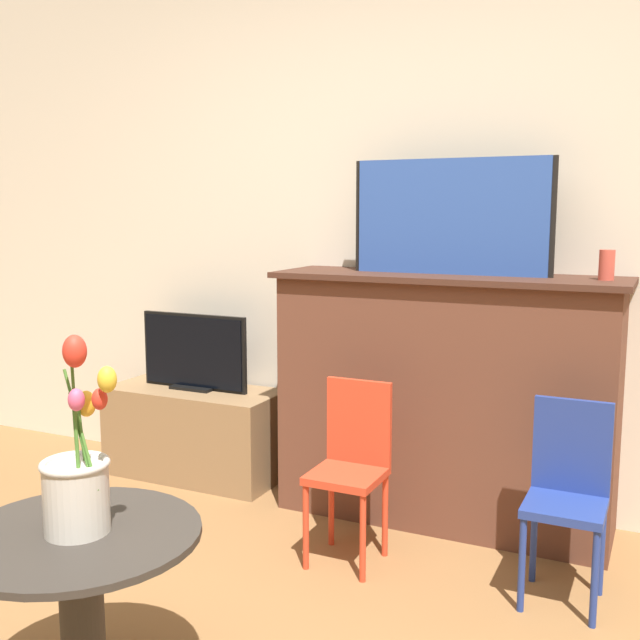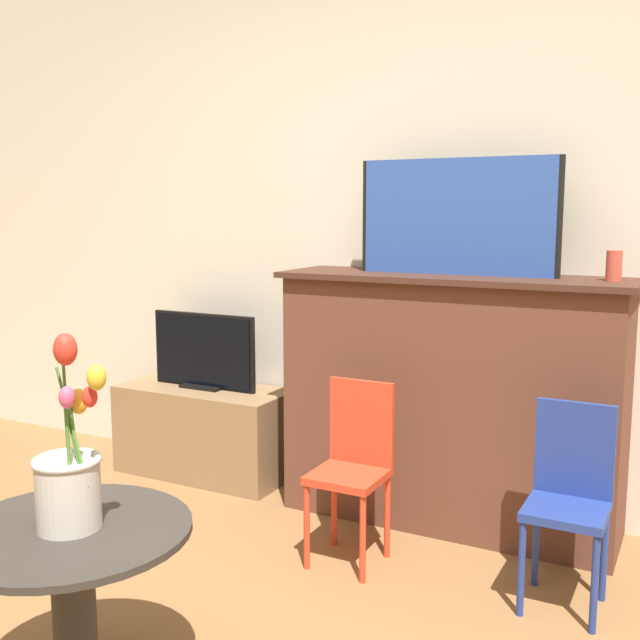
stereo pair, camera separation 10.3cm
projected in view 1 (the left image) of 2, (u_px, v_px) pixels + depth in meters
The scene contains 10 objects.
wall_back at pixel (423, 212), 3.43m from camera, with size 8.00×0.06×2.70m.
fireplace_mantel at pixel (444, 396), 3.25m from camera, with size 1.48×0.46×1.09m.
painting at pixel (450, 217), 3.14m from camera, with size 0.86×0.03×0.48m.
mantel_candle at pixel (607, 265), 2.89m from camera, with size 0.06×0.06×0.12m.
tv_stand at pixel (195, 432), 3.84m from camera, with size 0.90×0.40×0.46m.
tv_monitor at pixel (194, 353), 3.78m from camera, with size 0.60×0.12×0.38m.
chair_red at pixel (352, 459), 2.90m from camera, with size 0.27×0.27×0.70m.
chair_blue at pixel (568, 488), 2.60m from camera, with size 0.27×0.27×0.70m.
side_table at pixel (81, 598), 1.97m from camera, with size 0.64×0.64×0.53m.
vase_tulips at pixel (77, 481), 1.92m from camera, with size 0.24×0.18×0.53m.
Camera 1 is at (1.06, -1.20, 1.36)m, focal length 42.00 mm.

